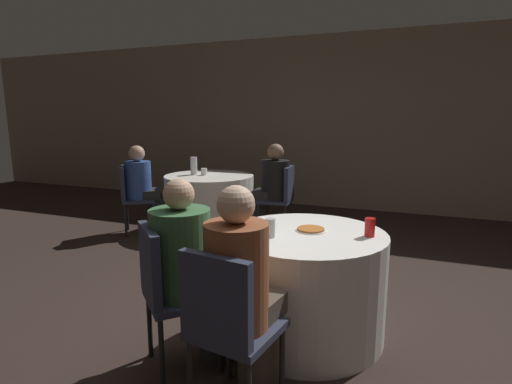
{
  "coord_description": "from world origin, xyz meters",
  "views": [
    {
      "loc": [
        0.83,
        -2.47,
        1.49
      ],
      "look_at": [
        -0.47,
        0.81,
        0.83
      ],
      "focal_mm": 28.0,
      "sensor_mm": 36.0,
      "label": 1
    }
  ],
  "objects_px": {
    "chair_near_southwest": "(167,284)",
    "person_floral_shirt": "(245,296)",
    "chair_near_south": "(227,319)",
    "person_black_shirt": "(270,188)",
    "person_green_jacket": "(193,271)",
    "soda_can_red": "(370,227)",
    "pizza_plate_near": "(311,229)",
    "table_near": "(305,283)",
    "table_far": "(210,202)",
    "bottle_far": "(194,166)",
    "soda_can_silver": "(270,228)",
    "chair_far_east": "(282,194)",
    "chair_far_southwest": "(131,193)",
    "person_blue_shirt": "(144,189)"
  },
  "relations": [
    {
      "from": "person_floral_shirt",
      "to": "pizza_plate_near",
      "type": "distance_m",
      "value": 0.85
    },
    {
      "from": "chair_far_southwest",
      "to": "pizza_plate_near",
      "type": "xyz_separation_m",
      "value": [
        2.72,
        -1.5,
        0.2
      ]
    },
    {
      "from": "table_far",
      "to": "bottle_far",
      "type": "bearing_deg",
      "value": -175.52
    },
    {
      "from": "chair_far_east",
      "to": "person_floral_shirt",
      "type": "height_order",
      "value": "person_floral_shirt"
    },
    {
      "from": "pizza_plate_near",
      "to": "table_far",
      "type": "bearing_deg",
      "value": 132.34
    },
    {
      "from": "chair_far_southwest",
      "to": "chair_near_south",
      "type": "bearing_deg",
      "value": 9.65
    },
    {
      "from": "chair_near_south",
      "to": "table_far",
      "type": "bearing_deg",
      "value": 128.12
    },
    {
      "from": "person_green_jacket",
      "to": "soda_can_red",
      "type": "xyz_separation_m",
      "value": [
        0.94,
        0.64,
        0.2
      ]
    },
    {
      "from": "chair_near_southwest",
      "to": "person_green_jacket",
      "type": "distance_m",
      "value": 0.17
    },
    {
      "from": "chair_far_southwest",
      "to": "bottle_far",
      "type": "relative_size",
      "value": 3.71
    },
    {
      "from": "person_floral_shirt",
      "to": "pizza_plate_near",
      "type": "relative_size",
      "value": 5.57
    },
    {
      "from": "soda_can_silver",
      "to": "person_green_jacket",
      "type": "bearing_deg",
      "value": -131.77
    },
    {
      "from": "chair_near_south",
      "to": "table_near",
      "type": "bearing_deg",
      "value": 90.0
    },
    {
      "from": "chair_near_south",
      "to": "pizza_plate_near",
      "type": "distance_m",
      "value": 1.02
    },
    {
      "from": "table_near",
      "to": "chair_far_east",
      "type": "xyz_separation_m",
      "value": [
        -0.89,
        2.23,
        0.17
      ]
    },
    {
      "from": "table_far",
      "to": "chair_near_southwest",
      "type": "xyz_separation_m",
      "value": [
        1.25,
        -2.85,
        0.17
      ]
    },
    {
      "from": "chair_near_southwest",
      "to": "person_blue_shirt",
      "type": "relative_size",
      "value": 0.77
    },
    {
      "from": "table_far",
      "to": "chair_near_southwest",
      "type": "height_order",
      "value": "chair_near_southwest"
    },
    {
      "from": "person_green_jacket",
      "to": "bottle_far",
      "type": "xyz_separation_m",
      "value": [
        -1.57,
        2.71,
        0.26
      ]
    },
    {
      "from": "table_near",
      "to": "table_far",
      "type": "height_order",
      "value": "same"
    },
    {
      "from": "table_far",
      "to": "pizza_plate_near",
      "type": "bearing_deg",
      "value": -47.66
    },
    {
      "from": "table_far",
      "to": "chair_near_south",
      "type": "height_order",
      "value": "chair_near_south"
    },
    {
      "from": "person_blue_shirt",
      "to": "bottle_far",
      "type": "height_order",
      "value": "person_blue_shirt"
    },
    {
      "from": "soda_can_silver",
      "to": "chair_far_southwest",
      "type": "bearing_deg",
      "value": 145.25
    },
    {
      "from": "chair_near_south",
      "to": "person_floral_shirt",
      "type": "xyz_separation_m",
      "value": [
        0.02,
        0.16,
        0.05
      ]
    },
    {
      "from": "chair_far_southwest",
      "to": "person_black_shirt",
      "type": "bearing_deg",
      "value": 75.51
    },
    {
      "from": "table_near",
      "to": "chair_near_south",
      "type": "bearing_deg",
      "value": -98.57
    },
    {
      "from": "person_blue_shirt",
      "to": "soda_can_silver",
      "type": "relative_size",
      "value": 9.36
    },
    {
      "from": "pizza_plate_near",
      "to": "person_black_shirt",
      "type": "bearing_deg",
      "value": 116.19
    },
    {
      "from": "chair_near_southwest",
      "to": "person_floral_shirt",
      "type": "relative_size",
      "value": 0.75
    },
    {
      "from": "person_green_jacket",
      "to": "person_blue_shirt",
      "type": "relative_size",
      "value": 1.01
    },
    {
      "from": "soda_can_red",
      "to": "bottle_far",
      "type": "relative_size",
      "value": 0.51
    },
    {
      "from": "table_far",
      "to": "soda_can_red",
      "type": "relative_size",
      "value": 9.75
    },
    {
      "from": "table_near",
      "to": "bottle_far",
      "type": "xyz_separation_m",
      "value": [
        -2.11,
        2.13,
        0.48
      ]
    },
    {
      "from": "person_green_jacket",
      "to": "person_blue_shirt",
      "type": "distance_m",
      "value": 3.02
    },
    {
      "from": "chair_near_south",
      "to": "soda_can_silver",
      "type": "xyz_separation_m",
      "value": [
        -0.05,
        0.75,
        0.25
      ]
    },
    {
      "from": "person_black_shirt",
      "to": "bottle_far",
      "type": "height_order",
      "value": "person_black_shirt"
    },
    {
      "from": "table_far",
      "to": "person_black_shirt",
      "type": "distance_m",
      "value": 0.88
    },
    {
      "from": "pizza_plate_near",
      "to": "soda_can_silver",
      "type": "relative_size",
      "value": 1.73
    },
    {
      "from": "soda_can_red",
      "to": "pizza_plate_near",
      "type": "bearing_deg",
      "value": -178.48
    },
    {
      "from": "table_near",
      "to": "soda_can_red",
      "type": "xyz_separation_m",
      "value": [
        0.41,
        0.06,
        0.42
      ]
    },
    {
      "from": "bottle_far",
      "to": "soda_can_red",
      "type": "bearing_deg",
      "value": -39.42
    },
    {
      "from": "chair_near_south",
      "to": "person_blue_shirt",
      "type": "distance_m",
      "value": 3.55
    },
    {
      "from": "table_far",
      "to": "soda_can_silver",
      "type": "xyz_separation_m",
      "value": [
        1.7,
        -2.34,
        0.42
      ]
    },
    {
      "from": "person_black_shirt",
      "to": "soda_can_red",
      "type": "height_order",
      "value": "person_black_shirt"
    },
    {
      "from": "chair_near_south",
      "to": "person_black_shirt",
      "type": "distance_m",
      "value": 3.28
    },
    {
      "from": "soda_can_silver",
      "to": "bottle_far",
      "type": "distance_m",
      "value": 3.02
    },
    {
      "from": "person_black_shirt",
      "to": "soda_can_silver",
      "type": "bearing_deg",
      "value": -164.79
    },
    {
      "from": "table_far",
      "to": "person_black_shirt",
      "type": "xyz_separation_m",
      "value": [
        0.85,
        0.07,
        0.24
      ]
    },
    {
      "from": "table_far",
      "to": "chair_near_southwest",
      "type": "relative_size",
      "value": 1.34
    }
  ]
}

